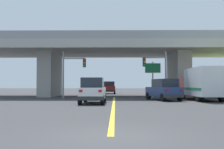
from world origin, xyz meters
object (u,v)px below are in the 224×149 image
traffic_signal_nearside (158,69)px  highway_sign (153,71)px  sedan_oncoming (109,88)px  box_truck (202,83)px  traffic_signal_farside (71,69)px  suv_lead (93,91)px  suv_crossing (164,90)px

traffic_signal_nearside → highway_sign: size_ratio=1.22×
sedan_oncoming → box_truck: bearing=-64.1°
box_truck → sedan_oncoming: bearing=115.9°
box_truck → highway_sign: size_ratio=1.81×
box_truck → traffic_signal_farside: (-13.05, 3.64, 1.58)m
suv_lead → highway_sign: size_ratio=1.13×
suv_crossing → box_truck: size_ratio=0.65×
traffic_signal_farside → highway_sign: 9.44m
traffic_signal_nearside → highway_sign: bearing=94.7°
sedan_oncoming → highway_sign: (5.36, -13.27, 2.06)m
traffic_signal_farside → suv_lead: bearing=-68.5°
suv_crossing → sedan_oncoming: (-5.58, 18.99, 0.00)m
box_truck → traffic_signal_nearside: size_ratio=1.48×
suv_crossing → traffic_signal_nearside: size_ratio=0.97×
suv_crossing → traffic_signal_farside: 10.36m
suv_crossing → box_truck: bearing=-13.5°
suv_crossing → sedan_oncoming: size_ratio=1.04×
suv_lead → box_truck: (9.99, 4.13, 0.59)m
box_truck → traffic_signal_farside: size_ratio=1.47×
suv_lead → traffic_signal_nearside: bearing=49.6°
box_truck → traffic_signal_farside: traffic_signal_farside is taller
box_truck → sedan_oncoming: size_ratio=1.59×
sedan_oncoming → traffic_signal_nearside: 16.73m
traffic_signal_nearside → highway_sign: 2.37m
suv_lead → sedan_oncoming: size_ratio=0.99×
traffic_signal_nearside → suv_crossing: bearing=-89.6°
sedan_oncoming → traffic_signal_nearside: traffic_signal_nearside is taller
suv_lead → highway_sign: bearing=57.9°
traffic_signal_farside → traffic_signal_nearside: bearing=-2.0°
box_truck → highway_sign: highway_sign is taller
suv_crossing → sedan_oncoming: same height
traffic_signal_farside → highway_sign: traffic_signal_farside is taller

